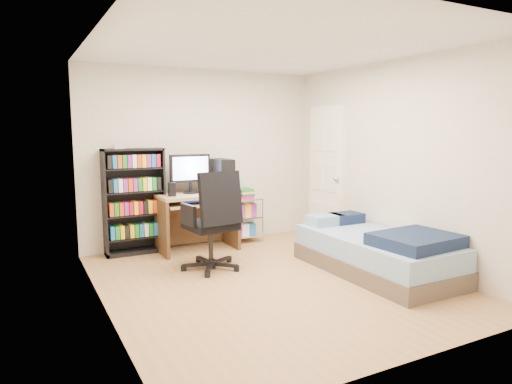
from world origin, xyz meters
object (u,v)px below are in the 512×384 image
computer_desk (203,198)px  office_chair (213,239)px  media_shelf (134,200)px  bed (377,252)px

computer_desk → office_chair: 1.06m
media_shelf → bed: size_ratio=0.74×
media_shelf → office_chair: media_shelf is taller
media_shelf → computer_desk: (0.90, -0.18, -0.01)m
computer_desk → office_chair: size_ratio=1.11×
office_chair → bed: office_chair is taller
computer_desk → office_chair: computer_desk is taller
media_shelf → computer_desk: size_ratio=1.11×
computer_desk → office_chair: bearing=-104.9°
computer_desk → bed: bearing=-55.0°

